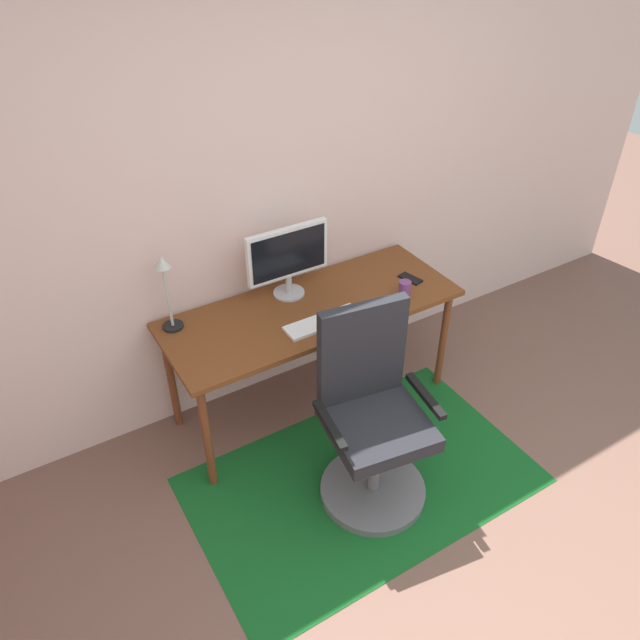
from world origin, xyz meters
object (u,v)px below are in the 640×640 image
monitor (288,256)px  desk_lamp (166,283)px  computer_mouse (369,307)px  office_chair (371,427)px  desk (312,316)px  keyboard (323,322)px  coffee_cup (404,290)px  cell_phone (410,279)px

monitor → desk_lamp: size_ratio=1.13×
computer_mouse → desk_lamp: bearing=157.6°
desk_lamp → office_chair: desk_lamp is taller
desk → desk_lamp: size_ratio=3.91×
keyboard → monitor: bearing=92.9°
keyboard → desk_lamp: desk_lamp is taller
desk_lamp → office_chair: size_ratio=0.40×
desk_lamp → office_chair: bearing=-54.8°
coffee_cup → desk: bearing=159.1°
computer_mouse → desk_lamp: size_ratio=0.24×
cell_phone → desk_lamp: 1.43m
coffee_cup → office_chair: office_chair is taller
cell_phone → office_chair: office_chair is taller
monitor → keyboard: bearing=-87.1°
desk_lamp → cell_phone: bearing=-11.3°
office_chair → monitor: bearing=96.8°
keyboard → cell_phone: (0.67, 0.11, -0.00)m
keyboard → coffee_cup: coffee_cup is taller
desk → cell_phone: bearing=-5.1°
desk → computer_mouse: bearing=-36.5°
office_chair → desk: bearing=92.5°
computer_mouse → cell_phone: (0.39, 0.13, -0.01)m
desk → cell_phone: size_ratio=12.02×
monitor → office_chair: monitor is taller
monitor → coffee_cup: monitor is taller
monitor → computer_mouse: (0.30, -0.37, -0.23)m
office_chair → coffee_cup: bearing=51.0°
computer_mouse → office_chair: 0.69m
coffee_cup → cell_phone: bearing=41.2°
computer_mouse → office_chair: bearing=-122.3°
cell_phone → desk_lamp: bearing=155.2°
keyboard → desk: bearing=79.7°
keyboard → coffee_cup: size_ratio=4.23×
cell_phone → desk: bearing=161.4°
coffee_cup → cell_phone: 0.20m
keyboard → office_chair: 0.62m
keyboard → cell_phone: size_ratio=3.07×
desk → monitor: 0.37m
coffee_cup → monitor: bearing=145.8°
computer_mouse → cell_phone: computer_mouse is taller
cell_phone → monitor: bearing=147.5°
keyboard → cell_phone: keyboard is taller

